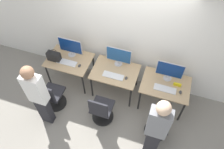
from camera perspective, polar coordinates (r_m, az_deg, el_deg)
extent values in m
plane|color=gray|center=(5.18, -0.52, -7.27)|extent=(20.00, 20.00, 0.00)
cube|color=silver|center=(4.64, 2.84, 10.65)|extent=(12.00, 0.05, 2.80)
cube|color=tan|center=(5.13, -11.16, 3.79)|extent=(1.01, 0.74, 0.02)
cylinder|color=black|center=(5.42, -16.32, -0.11)|extent=(0.04, 0.04, 0.70)
cylinder|color=black|center=(5.07, -7.47, -2.66)|extent=(0.04, 0.04, 0.70)
cylinder|color=black|center=(5.75, -13.33, 4.60)|extent=(0.04, 0.04, 0.70)
cylinder|color=black|center=(5.42, -4.84, 2.48)|extent=(0.04, 0.04, 0.70)
cylinder|color=#B2B2B7|center=(5.21, -10.43, 5.19)|extent=(0.18, 0.18, 0.01)
cylinder|color=#B2B2B7|center=(5.17, -10.50, 5.57)|extent=(0.04, 0.04, 0.09)
cube|color=#B2B2B7|center=(5.02, -10.85, 7.38)|extent=(0.56, 0.01, 0.38)
cube|color=navy|center=(5.02, -10.89, 7.31)|extent=(0.53, 0.01, 0.36)
cube|color=silver|center=(5.05, -11.71, 3.12)|extent=(0.46, 0.16, 0.02)
ellipsoid|color=#333333|center=(4.93, -8.49, 2.30)|extent=(0.06, 0.09, 0.03)
cylinder|color=black|center=(5.32, -14.32, -7.14)|extent=(0.48, 0.48, 0.03)
cylinder|color=black|center=(5.15, -14.77, -5.93)|extent=(0.04, 0.04, 0.38)
cube|color=#232328|center=(4.97, -15.27, -4.57)|extent=(0.44, 0.44, 0.05)
cube|color=#232328|center=(4.69, -17.03, -4.81)|extent=(0.40, 0.04, 0.44)
cube|color=#232328|center=(4.81, -17.08, -8.80)|extent=(0.25, 0.16, 0.82)
cube|color=white|center=(4.20, -19.48, -3.55)|extent=(0.36, 0.20, 0.71)
sphere|color=#9E7051|center=(3.85, -21.30, 0.50)|extent=(0.23, 0.23, 0.23)
cube|color=tan|center=(4.80, 0.83, 0.74)|extent=(1.01, 0.74, 0.02)
cylinder|color=black|center=(5.01, -5.31, -3.28)|extent=(0.04, 0.04, 0.70)
cylinder|color=black|center=(4.85, 4.78, -6.07)|extent=(0.04, 0.04, 0.70)
cylinder|color=black|center=(5.37, -2.80, 1.97)|extent=(0.04, 0.04, 0.70)
cylinder|color=black|center=(5.21, 6.64, -0.46)|extent=(0.04, 0.04, 0.70)
cylinder|color=#B2B2B7|center=(4.93, 1.68, 2.87)|extent=(0.18, 0.18, 0.01)
cylinder|color=#B2B2B7|center=(4.89, 1.69, 3.25)|extent=(0.04, 0.04, 0.09)
cube|color=#B2B2B7|center=(4.73, 1.77, 5.10)|extent=(0.56, 0.01, 0.38)
cube|color=navy|center=(4.73, 1.74, 5.03)|extent=(0.53, 0.01, 0.36)
cube|color=silver|center=(4.70, 0.32, -0.32)|extent=(0.46, 0.16, 0.02)
ellipsoid|color=#333333|center=(4.66, 3.73, -0.95)|extent=(0.06, 0.09, 0.03)
cylinder|color=black|center=(4.98, -2.41, -10.84)|extent=(0.48, 0.48, 0.03)
cylinder|color=black|center=(4.80, -2.49, -9.69)|extent=(0.04, 0.04, 0.38)
cube|color=#232328|center=(4.61, -2.58, -8.39)|extent=(0.44, 0.44, 0.05)
cube|color=#232328|center=(4.31, -3.63, -8.95)|extent=(0.40, 0.04, 0.44)
cube|color=tan|center=(4.72, 13.87, -2.61)|extent=(1.01, 0.74, 0.02)
cylinder|color=black|center=(4.83, 7.14, -6.70)|extent=(0.04, 0.04, 0.70)
cylinder|color=black|center=(4.87, 17.70, -9.32)|extent=(0.04, 0.04, 0.70)
cylinder|color=black|center=(5.20, 8.83, -1.02)|extent=(0.04, 0.04, 0.70)
cylinder|color=black|center=(5.24, 18.55, -3.48)|extent=(0.04, 0.04, 0.70)
cylinder|color=#B2B2B7|center=(4.81, 14.25, -0.91)|extent=(0.18, 0.18, 0.01)
cylinder|color=#B2B2B7|center=(4.77, 14.36, -0.55)|extent=(0.04, 0.04, 0.09)
cube|color=#B2B2B7|center=(4.61, 14.91, 1.20)|extent=(0.56, 0.01, 0.38)
cube|color=navy|center=(4.60, 14.89, 1.13)|extent=(0.53, 0.01, 0.36)
cube|color=silver|center=(4.62, 13.66, -3.68)|extent=(0.46, 0.16, 0.02)
ellipsoid|color=#333333|center=(4.65, 17.45, -4.44)|extent=(0.06, 0.09, 0.03)
cylinder|color=black|center=(4.92, 11.21, -14.25)|extent=(0.48, 0.48, 0.03)
cylinder|color=black|center=(4.73, 11.60, -13.21)|extent=(0.04, 0.04, 0.38)
cube|color=#232328|center=(4.54, 12.04, -12.02)|extent=(0.44, 0.44, 0.05)
cube|color=#232328|center=(4.23, 12.07, -12.88)|extent=(0.40, 0.04, 0.44)
cube|color=#232328|center=(4.38, 10.32, -16.77)|extent=(0.25, 0.16, 0.82)
cube|color=slate|center=(3.69, 12.03, -12.27)|extent=(0.36, 0.20, 0.71)
sphere|color=beige|center=(3.28, 13.39, -8.56)|extent=(0.23, 0.23, 0.23)
cube|color=black|center=(5.11, -14.95, 4.59)|extent=(0.30, 0.14, 0.22)
torus|color=black|center=(5.02, -15.25, 5.60)|extent=(0.18, 0.18, 0.01)
cube|color=yellow|center=(4.72, 16.69, -2.55)|extent=(0.16, 0.03, 0.08)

